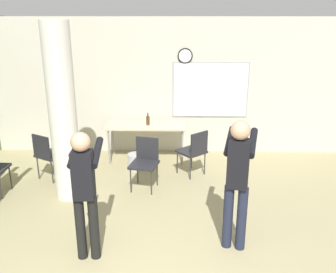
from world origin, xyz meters
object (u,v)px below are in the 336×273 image
Objects in this scene: person_playing_side at (238,175)px; chair_table_right at (194,149)px; chair_near_pillar at (48,153)px; person_playing_front at (84,186)px; chair_table_front at (145,160)px; folding_table at (146,128)px; bottle_on_table at (148,120)px.

chair_table_right is at bearing 101.19° from person_playing_side.
chair_table_right is 1.00× the size of chair_near_pillar.
person_playing_side is (3.04, -1.96, 0.50)m from chair_near_pillar.
chair_table_right is at bearing 60.20° from person_playing_front.
person_playing_side reaches higher than chair_table_right.
chair_table_right is 2.85m from person_playing_front.
chair_table_right and chair_table_front have the same top height.
chair_table_right reaches higher than folding_table.
folding_table is 6.37× the size of bottle_on_table.
chair_table_front and chair_near_pillar have the same top height.
person_playing_side is at bearing -78.81° from chair_table_right.
chair_table_front is (-0.85, -0.51, 0.00)m from chair_table_right.
chair_table_right is (0.93, -0.76, -0.17)m from folding_table.
person_playing_front reaches higher than bottle_on_table.
chair_near_pillar is at bearing -149.71° from folding_table.
chair_table_right is 2.29m from person_playing_side.
bottle_on_table is 0.28× the size of chair_near_pillar.
person_playing_side is (1.36, -2.94, 0.33)m from folding_table.
chair_table_front is at bearing 74.13° from person_playing_front.
person_playing_front is at bearing -98.92° from bottle_on_table.
bottle_on_table is 0.14× the size of person_playing_side.
chair_table_right is 2.62m from chair_near_pillar.
folding_table is 0.15m from bottle_on_table.
chair_table_right is at bearing 31.18° from chair_table_front.
chair_near_pillar is 0.51× the size of person_playing_side.
bottle_on_table is 3.25m from person_playing_front.
chair_table_front is at bearing -148.82° from chair_table_right.
person_playing_front reaches higher than chair_near_pillar.
chair_table_front is 0.53× the size of person_playing_front.
chair_near_pillar is at bearing -175.04° from chair_table_right.
person_playing_front is at bearing -119.80° from chair_table_right.
person_playing_side is at bearing -65.19° from folding_table.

